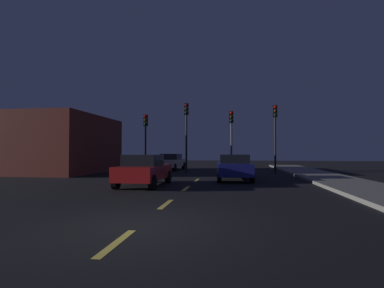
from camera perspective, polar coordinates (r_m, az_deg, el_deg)
name	(u,v)px	position (r m, az deg, el deg)	size (l,w,h in m)	color
ground_plane	(188,187)	(13.39, -0.78, -8.43)	(80.00, 80.00, 0.00)	black
sidewalk_curb_right	(364,188)	(14.30, 30.72, -7.47)	(3.00, 40.00, 0.15)	gray
lane_stripe_nearest	(117,243)	(5.58, -14.59, -18.22)	(0.16, 1.60, 0.01)	#EACC4C
lane_stripe_second	(166,204)	(9.12, -5.14, -11.67)	(0.16, 1.60, 0.01)	#EACC4C
lane_stripe_third	(186,188)	(12.80, -1.20, -8.73)	(0.16, 1.60, 0.01)	#EACC4C
lane_stripe_fourth	(197,180)	(16.54, 0.94, -7.09)	(0.16, 1.60, 0.01)	#EACC4C
traffic_signal_far_left	(146,132)	(23.39, -9.11, 2.43)	(0.32, 0.38, 4.56)	#2D2D30
traffic_signal_center_left	(186,124)	(22.68, -1.12, 3.90)	(0.32, 0.38, 5.39)	black
traffic_signal_center_right	(231,129)	(22.35, 7.73, 2.86)	(0.32, 0.38, 4.71)	#4C4C51
traffic_signal_far_right	(275,126)	(22.59, 16.01, 3.49)	(0.32, 0.38, 5.10)	black
car_stopped_ahead	(234,167)	(16.72, 8.22, -4.45)	(2.10, 4.29, 1.45)	navy
car_adjacent_lane	(144,170)	(13.87, -9.37, -5.05)	(1.87, 3.94, 1.47)	#B21919
car_oncoming_far	(171,162)	(25.57, -4.21, -3.48)	(2.03, 4.40, 1.42)	beige
storefront_left	(67,144)	(24.53, -23.32, -0.07)	(5.47, 8.55, 4.35)	maroon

